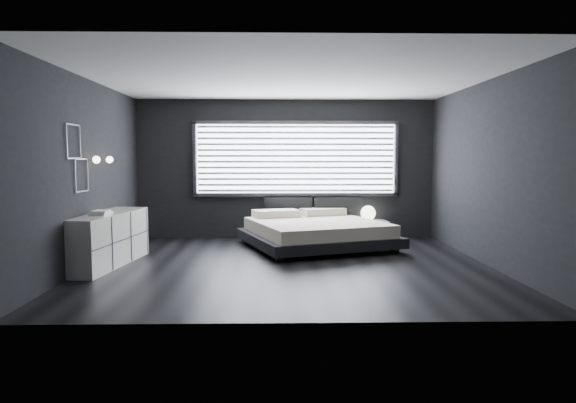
{
  "coord_description": "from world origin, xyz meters",
  "views": [
    {
      "loc": [
        -0.19,
        -7.69,
        1.62
      ],
      "look_at": [
        0.0,
        0.85,
        0.9
      ],
      "focal_mm": 32.0,
      "sensor_mm": 36.0,
      "label": 1
    }
  ],
  "objects": [
    {
      "name": "nightstand",
      "position": [
        1.7,
        2.5,
        0.19
      ],
      "size": [
        0.68,
        0.58,
        0.37
      ],
      "primitive_type": "cube",
      "rotation": [
        0.0,
        0.0,
        0.07
      ],
      "color": "white",
      "rests_on": "ground"
    },
    {
      "name": "wall_art_lower",
      "position": [
        -2.98,
        -0.3,
        1.38
      ],
      "size": [
        0.01,
        0.48,
        0.48
      ],
      "color": "#47474C",
      "rests_on": "ground"
    },
    {
      "name": "dresser",
      "position": [
        -2.78,
        0.06,
        0.4
      ],
      "size": [
        0.81,
        2.05,
        0.8
      ],
      "color": "white",
      "rests_on": "ground"
    },
    {
      "name": "room",
      "position": [
        0.0,
        0.0,
        1.4
      ],
      "size": [
        6.04,
        6.0,
        2.8
      ],
      "color": "black",
      "rests_on": "ground"
    },
    {
      "name": "wall_art_upper",
      "position": [
        -2.98,
        -0.55,
        1.85
      ],
      "size": [
        0.01,
        0.48,
        0.48
      ],
      "color": "#47474C",
      "rests_on": "ground"
    },
    {
      "name": "book_stack",
      "position": [
        -2.77,
        -0.17,
        0.83
      ],
      "size": [
        0.27,
        0.34,
        0.07
      ],
      "color": "silver",
      "rests_on": "dresser"
    },
    {
      "name": "orb_lamp",
      "position": [
        1.65,
        2.52,
        0.52
      ],
      "size": [
        0.3,
        0.3,
        0.3
      ],
      "primitive_type": "sphere",
      "color": "white",
      "rests_on": "nightstand"
    },
    {
      "name": "bed",
      "position": [
        0.53,
        1.59,
        0.29
      ],
      "size": [
        3.03,
        2.97,
        0.63
      ],
      "color": "black",
      "rests_on": "ground"
    },
    {
      "name": "sconce_far",
      "position": [
        -2.88,
        0.65,
        1.6
      ],
      "size": [
        0.18,
        0.11,
        0.11
      ],
      "color": "silver",
      "rests_on": "ground"
    },
    {
      "name": "sconce_near",
      "position": [
        -2.88,
        0.05,
        1.6
      ],
      "size": [
        0.18,
        0.11,
        0.11
      ],
      "color": "silver",
      "rests_on": "ground"
    },
    {
      "name": "window",
      "position": [
        0.2,
        2.7,
        1.61
      ],
      "size": [
        4.14,
        0.09,
        1.52
      ],
      "color": "white",
      "rests_on": "ground"
    },
    {
      "name": "headboard",
      "position": [
        0.54,
        2.64,
        0.57
      ],
      "size": [
        1.96,
        0.16,
        0.52
      ],
      "color": "black",
      "rests_on": "ground"
    }
  ]
}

